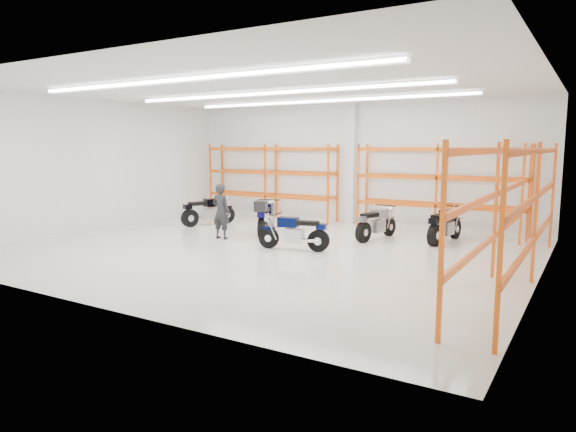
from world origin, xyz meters
The scene contains 12 objects.
ground centered at (0.00, 0.00, 0.00)m, with size 14.00×14.00×0.00m, color beige.
room_shell centered at (0.00, 0.03, 3.28)m, with size 14.02×12.02×4.51m.
motorcycle_main centered at (0.80, 0.37, 0.48)m, with size 2.07×0.75×1.03m.
motorcycle_back_a centered at (-4.41, 2.65, 0.51)m, with size 1.04×2.11×1.08m.
motorcycle_back_b centered at (-1.34, 1.99, 0.58)m, with size 1.22×2.27×1.22m.
motorcycle_back_c centered at (2.07, 3.09, 0.49)m, with size 0.80×2.12×1.05m.
motorcycle_back_d centered at (4.06, 3.65, 0.51)m, with size 0.79×2.22×1.09m.
standing_man centered at (-2.15, 0.70, 0.88)m, with size 0.64×0.42×1.76m, color black.
structural_column centered at (0.00, 5.82, 2.25)m, with size 0.32×0.32×4.50m, color white.
pallet_racking_back_left centered at (-3.40, 5.48, 1.79)m, with size 5.67×0.87×3.00m.
pallet_racking_back_right centered at (3.40, 5.48, 1.79)m, with size 5.67×0.87×3.00m.
pallet_racking_side centered at (6.48, 0.00, 1.81)m, with size 0.87×9.07×3.00m.
Camera 1 is at (7.96, -11.92, 2.90)m, focal length 32.00 mm.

